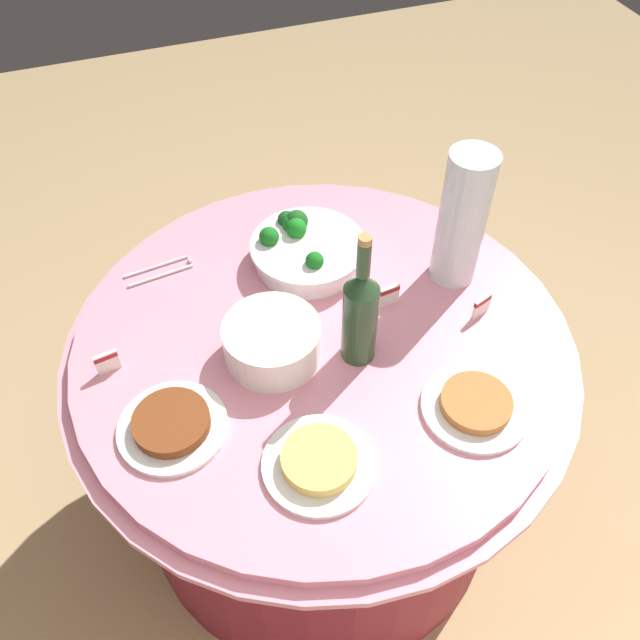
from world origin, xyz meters
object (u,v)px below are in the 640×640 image
(plate_stack, at_px, (272,341))
(label_placard_rear, at_px, (107,361))
(serving_tongs, at_px, (161,270))
(food_plate_stir_fry, at_px, (172,425))
(food_plate_peanuts, at_px, (475,405))
(decorative_fruit_vase, at_px, (462,222))
(broccoli_bowl, at_px, (306,249))
(label_placard_front, at_px, (482,305))
(food_plate_noodles, at_px, (319,462))
(wine_bottle, at_px, (360,314))
(label_placard_mid, at_px, (389,295))

(plate_stack, bearing_deg, label_placard_rear, -12.62)
(serving_tongs, height_order, food_plate_stir_fry, food_plate_stir_fry)
(plate_stack, xyz_separation_m, food_plate_peanuts, (-0.34, 0.27, -0.03))
(decorative_fruit_vase, distance_m, label_placard_rear, 0.83)
(broccoli_bowl, relative_size, label_placard_front, 5.09)
(food_plate_noodles, bearing_deg, label_placard_front, -152.98)
(decorative_fruit_vase, relative_size, food_plate_peanuts, 1.55)
(plate_stack, bearing_deg, wine_bottle, 161.56)
(plate_stack, bearing_deg, food_plate_peanuts, 141.49)
(serving_tongs, xyz_separation_m, label_placard_mid, (-0.48, 0.29, 0.03))
(food_plate_peanuts, height_order, label_placard_rear, label_placard_rear)
(decorative_fruit_vase, bearing_deg, label_placard_rear, 1.39)
(plate_stack, xyz_separation_m, label_placard_front, (-0.48, 0.05, -0.01))
(broccoli_bowl, height_order, food_plate_stir_fry, broccoli_bowl)
(label_placard_front, height_order, label_placard_rear, same)
(food_plate_peanuts, height_order, food_plate_noodles, food_plate_noodles)
(decorative_fruit_vase, bearing_deg, wine_bottle, 26.70)
(plate_stack, height_order, food_plate_noodles, plate_stack)
(decorative_fruit_vase, relative_size, food_plate_noodles, 1.55)
(food_plate_peanuts, bearing_deg, serving_tongs, -49.51)
(broccoli_bowl, xyz_separation_m, food_plate_noodles, (0.16, 0.55, -0.02))
(label_placard_mid, bearing_deg, serving_tongs, -30.91)
(broccoli_bowl, distance_m, plate_stack, 0.30)
(food_plate_stir_fry, xyz_separation_m, label_placard_front, (-0.72, -0.07, 0.02))
(food_plate_peanuts, relative_size, label_placard_front, 4.00)
(serving_tongs, distance_m, food_plate_peanuts, 0.81)
(food_plate_noodles, relative_size, label_placard_front, 4.00)
(label_placard_front, relative_size, label_placard_mid, 1.00)
(plate_stack, xyz_separation_m, wine_bottle, (-0.17, 0.06, 0.08))
(serving_tongs, bearing_deg, food_plate_noodles, 106.18)
(broccoli_bowl, bearing_deg, food_plate_stir_fry, 42.40)
(food_plate_peanuts, bearing_deg, label_placard_front, -120.86)
(decorative_fruit_vase, height_order, food_plate_noodles, decorative_fruit_vase)
(food_plate_stir_fry, xyz_separation_m, label_placard_mid, (-0.54, -0.17, 0.02))
(label_placard_mid, bearing_deg, plate_stack, 10.48)
(plate_stack, distance_m, food_plate_stir_fry, 0.27)
(food_plate_peanuts, xyz_separation_m, label_placard_mid, (0.05, -0.33, 0.02))
(label_placard_front, bearing_deg, wine_bottle, 2.25)
(wine_bottle, distance_m, food_plate_stir_fry, 0.44)
(food_plate_noodles, height_order, food_plate_stir_fry, food_plate_noodles)
(wine_bottle, bearing_deg, plate_stack, -18.44)
(broccoli_bowl, height_order, decorative_fruit_vase, decorative_fruit_vase)
(food_plate_stir_fry, distance_m, label_placard_rear, 0.21)
(decorative_fruit_vase, height_order, food_plate_peanuts, decorative_fruit_vase)
(decorative_fruit_vase, xyz_separation_m, label_placard_mid, (0.19, 0.04, -0.13))
(wine_bottle, distance_m, serving_tongs, 0.55)
(food_plate_noodles, bearing_deg, broccoli_bowl, -106.37)
(decorative_fruit_vase, distance_m, food_plate_peanuts, 0.42)
(serving_tongs, xyz_separation_m, food_plate_noodles, (-0.18, 0.63, 0.01))
(decorative_fruit_vase, bearing_deg, plate_stack, 11.30)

